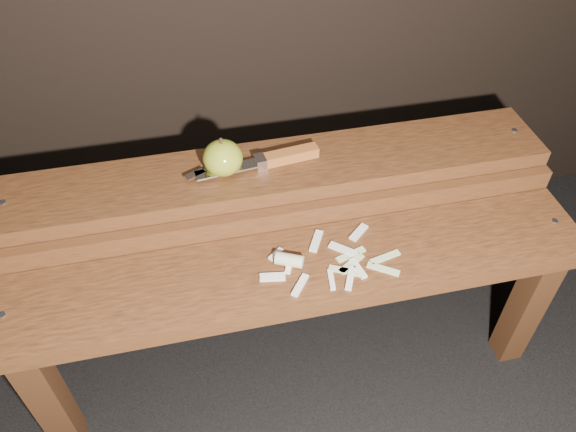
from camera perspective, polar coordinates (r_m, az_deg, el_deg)
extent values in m
plane|color=black|center=(1.49, 0.51, -14.04)|extent=(60.00, 60.00, 0.00)
cube|color=#391E0E|center=(1.31, -23.09, -16.69)|extent=(0.06, 0.06, 0.38)
cube|color=#391E0E|center=(1.45, 23.03, -8.42)|extent=(0.06, 0.06, 0.38)
cube|color=#4B2712|center=(1.13, 1.21, -5.64)|extent=(1.20, 0.20, 0.04)
cylinder|color=slate|center=(1.16, -27.04, -8.96)|extent=(0.01, 0.01, 0.00)
cylinder|color=slate|center=(1.33, 25.50, -0.48)|extent=(0.01, 0.01, 0.00)
cube|color=#391E0E|center=(1.45, -22.66, -5.60)|extent=(0.06, 0.06, 0.46)
cube|color=#391E0E|center=(1.58, 18.32, 0.81)|extent=(0.06, 0.06, 0.46)
cube|color=#4B2712|center=(1.18, -0.05, -0.18)|extent=(1.20, 0.02, 0.05)
cube|color=#4B2712|center=(1.23, -1.11, 4.54)|extent=(1.20, 0.18, 0.04)
cylinder|color=slate|center=(1.26, -26.98, 1.22)|extent=(0.01, 0.01, 0.00)
cylinder|color=slate|center=(1.41, 22.04, 8.04)|extent=(0.01, 0.01, 0.00)
ellipsoid|color=olive|center=(1.18, -6.64, 5.88)|extent=(0.08, 0.08, 0.08)
cylinder|color=#382314|center=(1.15, -6.82, 7.57)|extent=(0.01, 0.01, 0.01)
cube|color=#984E21|center=(1.22, 0.34, 6.20)|extent=(0.12, 0.04, 0.02)
cube|color=silver|center=(1.20, -2.83, 5.49)|extent=(0.03, 0.03, 0.03)
cube|color=silver|center=(1.19, -6.33, 4.70)|extent=(0.13, 0.05, 0.00)
cube|color=silver|center=(1.18, -9.44, 4.19)|extent=(0.05, 0.03, 0.00)
cube|color=beige|center=(1.09, 4.43, -6.45)|extent=(0.02, 0.05, 0.01)
cube|color=beige|center=(1.10, 6.35, -6.26)|extent=(0.04, 0.06, 0.01)
cube|color=beige|center=(1.13, -1.23, -3.92)|extent=(0.04, 0.03, 0.01)
cube|color=beige|center=(1.18, 7.20, -1.66)|extent=(0.05, 0.05, 0.01)
cube|color=beige|center=(1.09, -1.58, -6.22)|extent=(0.05, 0.03, 0.01)
cube|color=beige|center=(1.11, 0.14, -4.99)|extent=(0.03, 0.04, 0.01)
cube|color=beige|center=(1.16, 2.89, -2.55)|extent=(0.04, 0.06, 0.01)
cube|color=beige|center=(1.14, 5.54, -3.37)|extent=(0.05, 0.05, 0.01)
cube|color=beige|center=(1.08, 1.24, -7.04)|extent=(0.04, 0.05, 0.01)
cube|color=beige|center=(1.11, 7.11, -5.29)|extent=(0.02, 0.05, 0.01)
cylinder|color=#C9BB8C|center=(1.11, 0.14, -4.49)|extent=(0.06, 0.05, 0.03)
cube|color=#BCC988|center=(1.12, 6.46, -4.82)|extent=(0.06, 0.05, 0.00)
cube|color=#BCC988|center=(1.11, 5.81, -5.56)|extent=(0.06, 0.04, 0.00)
cube|color=#BCC988|center=(1.14, 6.40, -3.91)|extent=(0.07, 0.03, 0.00)
cube|color=#BCC988|center=(1.14, 9.84, -4.15)|extent=(0.07, 0.03, 0.00)
cube|color=#BCC988|center=(1.12, 9.65, -5.33)|extent=(0.06, 0.05, 0.00)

